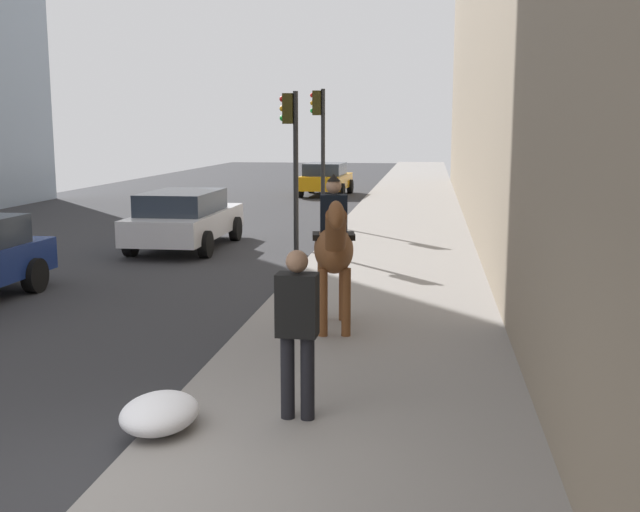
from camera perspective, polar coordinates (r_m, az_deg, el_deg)
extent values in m
ellipsoid|color=brown|center=(10.95, 1.02, 0.52)|extent=(1.57, 0.79, 0.66)
cylinder|color=brown|center=(10.64, 1.95, -3.45)|extent=(0.13, 0.13, 0.95)
cylinder|color=brown|center=(10.63, 0.22, -3.45)|extent=(0.13, 0.13, 0.95)
cylinder|color=brown|center=(11.52, 1.73, -2.44)|extent=(0.13, 0.13, 0.95)
cylinder|color=brown|center=(11.51, 0.14, -2.45)|extent=(0.13, 0.13, 0.95)
cylinder|color=brown|center=(10.14, 1.17, 1.78)|extent=(0.67, 0.38, 0.68)
ellipsoid|color=brown|center=(9.90, 1.21, 3.05)|extent=(0.65, 0.31, 0.49)
cylinder|color=black|center=(11.67, 0.90, 0.59)|extent=(0.29, 0.14, 0.55)
cube|color=black|center=(10.97, 1.01, 1.50)|extent=(0.53, 0.66, 0.08)
cube|color=black|center=(10.93, 1.02, 3.14)|extent=(0.34, 0.42, 0.55)
sphere|color=tan|center=(10.90, 1.02, 5.20)|extent=(0.22, 0.22, 0.22)
cone|color=black|center=(10.89, 1.03, 5.83)|extent=(0.23, 0.23, 0.10)
cylinder|color=black|center=(7.71, -2.41, -8.94)|extent=(0.14, 0.14, 0.85)
cylinder|color=black|center=(7.67, -0.93, -9.02)|extent=(0.14, 0.14, 0.85)
cube|color=black|center=(7.49, -1.70, -3.64)|extent=(0.27, 0.41, 0.62)
sphere|color=#8C664C|center=(7.40, -1.72, -0.40)|extent=(0.22, 0.22, 0.22)
cube|color=orange|center=(34.17, 0.45, 5.55)|extent=(3.97, 2.00, 0.60)
cube|color=#262D38|center=(33.91, 0.37, 6.46)|extent=(2.30, 1.70, 0.52)
cylinder|color=black|center=(35.55, -0.64, 5.21)|extent=(0.65, 0.25, 0.64)
cylinder|color=black|center=(35.23, 2.25, 5.17)|extent=(0.65, 0.25, 0.64)
cylinder|color=black|center=(33.20, -1.48, 4.91)|extent=(0.65, 0.25, 0.64)
cylinder|color=black|center=(32.86, 1.62, 4.86)|extent=(0.65, 0.25, 0.64)
cube|color=silver|center=(19.47, -9.89, 2.40)|extent=(4.55, 1.83, 0.60)
cube|color=#262D38|center=(19.16, -10.19, 3.96)|extent=(2.59, 1.60, 0.52)
cylinder|color=black|center=(21.12, -11.05, 2.09)|extent=(0.64, 0.22, 0.64)
cylinder|color=black|center=(20.61, -6.28, 2.03)|extent=(0.64, 0.22, 0.64)
cylinder|color=black|center=(18.51, -13.86, 0.96)|extent=(0.64, 0.22, 0.64)
cylinder|color=black|center=(17.92, -8.48, 0.86)|extent=(0.64, 0.22, 0.64)
cylinder|color=black|center=(14.94, -20.38, -1.36)|extent=(0.64, 0.23, 0.64)
cylinder|color=black|center=(18.24, -1.80, 6.13)|extent=(0.12, 0.12, 3.82)
cube|color=#2D280C|center=(18.24, -2.39, 10.86)|extent=(0.20, 0.24, 0.70)
sphere|color=red|center=(18.27, -2.81, 11.55)|extent=(0.14, 0.14, 0.14)
sphere|color=orange|center=(18.27, -2.80, 10.86)|extent=(0.14, 0.14, 0.14)
sphere|color=green|center=(18.26, -2.80, 10.17)|extent=(0.14, 0.14, 0.14)
cylinder|color=black|center=(22.68, 0.22, 7.13)|extent=(0.12, 0.12, 4.08)
cube|color=#2D280C|center=(22.69, -0.23, 11.28)|extent=(0.20, 0.24, 0.70)
sphere|color=red|center=(22.72, -0.56, 11.83)|extent=(0.14, 0.14, 0.14)
sphere|color=orange|center=(22.71, -0.56, 11.27)|extent=(0.14, 0.14, 0.14)
sphere|color=green|center=(22.71, -0.56, 10.72)|extent=(0.14, 0.14, 0.14)
ellipsoid|color=white|center=(7.67, -11.80, -11.32)|extent=(0.95, 0.73, 0.33)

